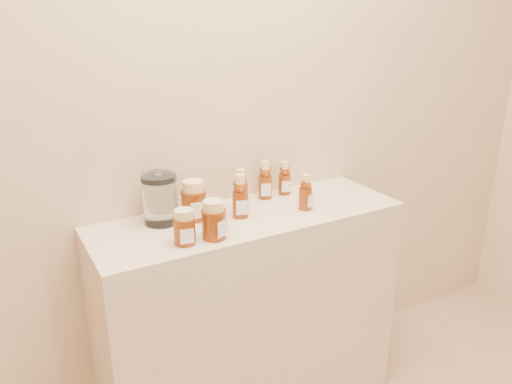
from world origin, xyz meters
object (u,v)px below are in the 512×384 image
bear_bottle_back_left (241,186)px  bear_bottle_front_left (240,193)px  glass_canister (160,197)px  display_table (250,317)px  honey_jar_left (184,227)px

bear_bottle_back_left → bear_bottle_front_left: bear_bottle_front_left is taller
glass_canister → bear_bottle_back_left: bearing=-2.3°
bear_bottle_back_left → display_table: bearing=-110.1°
display_table → bear_bottle_back_left: size_ratio=6.79×
bear_bottle_back_left → glass_canister: size_ratio=0.89×
display_table → bear_bottle_back_left: (0.01, 0.08, 0.54)m
display_table → honey_jar_left: 0.60m
bear_bottle_back_left → bear_bottle_front_left: bearing=-134.8°
bear_bottle_front_left → honey_jar_left: bearing=-140.2°
bear_bottle_back_left → honey_jar_left: (-0.31, -0.19, -0.03)m
display_table → bear_bottle_front_left: bear_bottle_front_left is taller
display_table → glass_canister: size_ratio=6.03×
bear_bottle_front_left → glass_canister: (-0.28, 0.09, 0.01)m
display_table → bear_bottle_back_left: 0.54m
bear_bottle_front_left → glass_canister: 0.29m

